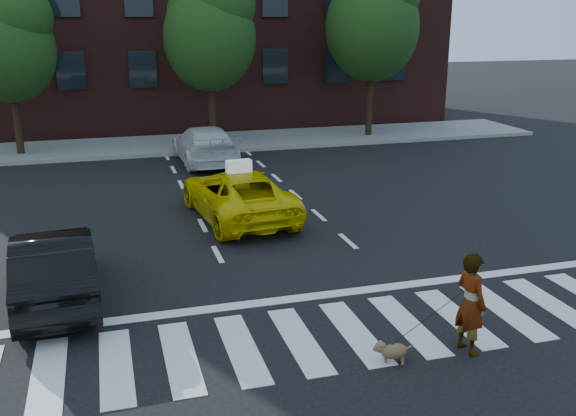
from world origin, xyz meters
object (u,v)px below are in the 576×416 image
Objects in this scene: tree_left at (8,39)px; tree_mid at (210,26)px; white_suv at (205,145)px; dog at (391,351)px; woman at (471,303)px; black_sedan at (54,266)px; taxi at (238,194)px; tree_right at (373,15)px.

tree_left is 0.92× the size of tree_mid.
tree_mid is 1.51× the size of white_suv.
white_suv is 7.83× the size of dog.
black_sedan is at bearing 48.73° from woman.
white_suv is (-0.86, -3.02, -4.17)m from tree_mid.
tree_mid is 18.56m from woman.
tree_left is 19.89m from dog.
tree_right is at bearing -135.05° from taxi.
woman is at bearing -86.90° from tree_mid.
tree_mid is (7.50, -0.00, 0.41)m from tree_left.
tree_right is at bearing -161.11° from white_suv.
taxi is 2.79× the size of woman.
black_sedan is (-4.44, -4.13, 0.02)m from taxi.
taxi is (6.41, -10.00, -3.78)m from tree_left.
white_suv is (-7.86, -3.02, -4.58)m from tree_right.
woman reaches higher than white_suv.
tree_mid is 4.18× the size of woman.
tree_mid is at bearing -0.00° from tree_left.
tree_left is 8.20m from white_suv.
dog is (-1.34, 0.02, -0.64)m from woman.
tree_left is at bearing 15.19° from woman.
tree_right reaches higher than woman.
dog is (-0.36, -18.08, -4.65)m from tree_mid.
tree_mid reaches higher than white_suv.
tree_left reaches higher than white_suv.
black_sedan is at bearing 162.27° from dog.
tree_right is (7.00, -0.00, 0.41)m from tree_mid.
woman is at bearing 144.59° from black_sedan.
woman reaches higher than taxi.
tree_right is at bearing 87.51° from dog.
woman is (6.51, -3.97, 0.17)m from black_sedan.
woman is (1.84, -15.08, 0.17)m from white_suv.
taxi is at bearing -128.99° from tree_right.
taxi is 8.13m from dog.
tree_right is 9.59m from white_suv.
taxi is (-1.09, -10.00, -4.19)m from tree_mid.
white_suv is at bearing -159.00° from tree_right.
taxi is at bearing 114.82° from dog.
tree_right reaches higher than taxi.
tree_left is at bearing -26.55° from white_suv.
tree_mid is at bearing -6.82° from woman.
black_sedan is at bearing -82.08° from tree_left.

